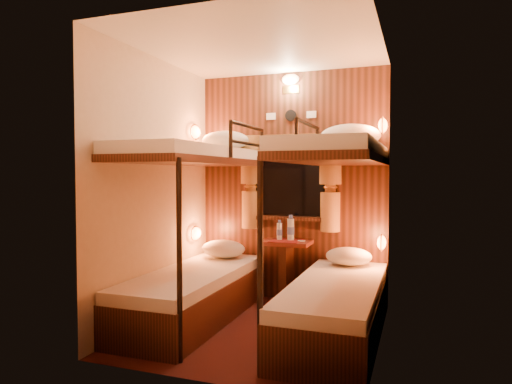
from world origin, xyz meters
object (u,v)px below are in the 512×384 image
at_px(bunk_right, 336,269).
at_px(table, 286,263).
at_px(bunk_left, 195,259).
at_px(bottle_left, 280,231).
at_px(bottle_right, 291,229).

height_order(bunk_right, table, bunk_right).
bearing_deg(bunk_right, bunk_left, 180.00).
bearing_deg(bottle_left, bunk_right, -48.06).
height_order(bottle_left, bottle_right, bottle_right).
bearing_deg(bottle_right, bunk_left, -129.74).
distance_m(bunk_right, bottle_left, 1.11).
height_order(bunk_left, bottle_left, bunk_left).
relative_size(table, bottle_left, 3.14).
bearing_deg(bunk_left, bottle_left, 55.04).
height_order(bunk_left, bottle_right, bunk_left).
relative_size(bunk_right, bottle_right, 7.26).
bearing_deg(table, bunk_left, -129.67).
relative_size(bunk_right, bottle_left, 9.12).
bearing_deg(bottle_right, table, -131.00).
height_order(table, bottle_left, bottle_left).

